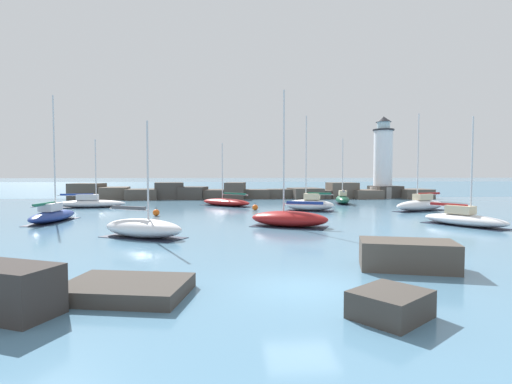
{
  "coord_description": "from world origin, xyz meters",
  "views": [
    {
      "loc": [
        -2.62,
        -13.73,
        4.07
      ],
      "look_at": [
        0.12,
        22.52,
        2.32
      ],
      "focal_mm": 28.0,
      "sensor_mm": 36.0,
      "label": 1
    }
  ],
  "objects_px": {
    "lighthouse": "(383,163)",
    "sailboat_moored_7": "(343,199)",
    "sailboat_moored_4": "(52,215)",
    "mooring_buoy_far_side": "(255,207)",
    "sailboat_moored_3": "(91,203)",
    "sailboat_moored_8": "(421,204)",
    "sailboat_moored_6": "(226,202)",
    "sailboat_moored_2": "(464,219)",
    "sailboat_moored_5": "(289,218)",
    "sailboat_moored_0": "(310,204)",
    "mooring_buoy_orange_near": "(156,213)",
    "sailboat_moored_1": "(143,228)"
  },
  "relations": [
    {
      "from": "lighthouse",
      "to": "sailboat_moored_7",
      "type": "bearing_deg",
      "value": -130.44
    },
    {
      "from": "sailboat_moored_4",
      "to": "mooring_buoy_far_side",
      "type": "xyz_separation_m",
      "value": [
        17.51,
        8.8,
        -0.28
      ]
    },
    {
      "from": "sailboat_moored_3",
      "to": "sailboat_moored_8",
      "type": "bearing_deg",
      "value": -10.4
    },
    {
      "from": "sailboat_moored_6",
      "to": "sailboat_moored_2",
      "type": "bearing_deg",
      "value": -47.44
    },
    {
      "from": "sailboat_moored_4",
      "to": "sailboat_moored_5",
      "type": "relative_size",
      "value": 1.02
    },
    {
      "from": "sailboat_moored_2",
      "to": "sailboat_moored_5",
      "type": "height_order",
      "value": "sailboat_moored_5"
    },
    {
      "from": "sailboat_moored_5",
      "to": "sailboat_moored_0",
      "type": "bearing_deg",
      "value": 71.28
    },
    {
      "from": "sailboat_moored_2",
      "to": "sailboat_moored_3",
      "type": "relative_size",
      "value": 1.04
    },
    {
      "from": "sailboat_moored_2",
      "to": "sailboat_moored_6",
      "type": "distance_m",
      "value": 26.94
    },
    {
      "from": "sailboat_moored_5",
      "to": "sailboat_moored_8",
      "type": "distance_m",
      "value": 19.63
    },
    {
      "from": "sailboat_moored_7",
      "to": "mooring_buoy_far_side",
      "type": "height_order",
      "value": "sailboat_moored_7"
    },
    {
      "from": "sailboat_moored_3",
      "to": "mooring_buoy_orange_near",
      "type": "bearing_deg",
      "value": -46.6
    },
    {
      "from": "sailboat_moored_4",
      "to": "mooring_buoy_orange_near",
      "type": "xyz_separation_m",
      "value": [
        7.78,
        3.95,
        -0.28
      ]
    },
    {
      "from": "sailboat_moored_1",
      "to": "sailboat_moored_6",
      "type": "bearing_deg",
      "value": 77.59
    },
    {
      "from": "sailboat_moored_3",
      "to": "sailboat_moored_6",
      "type": "relative_size",
      "value": 1.04
    },
    {
      "from": "lighthouse",
      "to": "sailboat_moored_1",
      "type": "distance_m",
      "value": 48.79
    },
    {
      "from": "sailboat_moored_1",
      "to": "sailboat_moored_7",
      "type": "xyz_separation_m",
      "value": [
        20.44,
        25.68,
        0.06
      ]
    },
    {
      "from": "sailboat_moored_3",
      "to": "sailboat_moored_8",
      "type": "distance_m",
      "value": 37.18
    },
    {
      "from": "sailboat_moored_1",
      "to": "sailboat_moored_3",
      "type": "height_order",
      "value": "sailboat_moored_3"
    },
    {
      "from": "lighthouse",
      "to": "mooring_buoy_orange_near",
      "type": "relative_size",
      "value": 15.81
    },
    {
      "from": "sailboat_moored_2",
      "to": "sailboat_moored_7",
      "type": "xyz_separation_m",
      "value": [
        -2.97,
        21.9,
        0.11
      ]
    },
    {
      "from": "sailboat_moored_7",
      "to": "lighthouse",
      "type": "bearing_deg",
      "value": 49.56
    },
    {
      "from": "sailboat_moored_4",
      "to": "mooring_buoy_orange_near",
      "type": "distance_m",
      "value": 8.73
    },
    {
      "from": "lighthouse",
      "to": "mooring_buoy_far_side",
      "type": "relative_size",
      "value": 15.75
    },
    {
      "from": "sailboat_moored_0",
      "to": "sailboat_moored_3",
      "type": "distance_m",
      "value": 25.4
    },
    {
      "from": "lighthouse",
      "to": "sailboat_moored_3",
      "type": "bearing_deg",
      "value": -159.71
    },
    {
      "from": "sailboat_moored_1",
      "to": "mooring_buoy_orange_near",
      "type": "bearing_deg",
      "value": 96.14
    },
    {
      "from": "sailboat_moored_3",
      "to": "sailboat_moored_6",
      "type": "distance_m",
      "value": 15.81
    },
    {
      "from": "sailboat_moored_3",
      "to": "mooring_buoy_orange_near",
      "type": "distance_m",
      "value": 13.4
    },
    {
      "from": "sailboat_moored_5",
      "to": "sailboat_moored_7",
      "type": "bearing_deg",
      "value": 63.91
    },
    {
      "from": "sailboat_moored_5",
      "to": "sailboat_moored_8",
      "type": "xyz_separation_m",
      "value": [
        16.01,
        11.36,
        0.07
      ]
    },
    {
      "from": "sailboat_moored_1",
      "to": "sailboat_moored_2",
      "type": "distance_m",
      "value": 23.72
    },
    {
      "from": "mooring_buoy_far_side",
      "to": "lighthouse",
      "type": "bearing_deg",
      "value": 42.09
    },
    {
      "from": "sailboat_moored_6",
      "to": "mooring_buoy_orange_near",
      "type": "bearing_deg",
      "value": -120.91
    },
    {
      "from": "sailboat_moored_8",
      "to": "mooring_buoy_far_side",
      "type": "distance_m",
      "value": 17.74
    },
    {
      "from": "sailboat_moored_8",
      "to": "sailboat_moored_5",
      "type": "bearing_deg",
      "value": -144.65
    },
    {
      "from": "sailboat_moored_2",
      "to": "mooring_buoy_far_side",
      "type": "xyz_separation_m",
      "value": [
        -15.05,
        13.74,
        -0.24
      ]
    },
    {
      "from": "lighthouse",
      "to": "sailboat_moored_0",
      "type": "xyz_separation_m",
      "value": [
        -16.46,
        -20.95,
        -4.95
      ]
    },
    {
      "from": "sailboat_moored_0",
      "to": "sailboat_moored_7",
      "type": "distance_m",
      "value": 10.96
    },
    {
      "from": "sailboat_moored_1",
      "to": "mooring_buoy_orange_near",
      "type": "distance_m",
      "value": 12.74
    },
    {
      "from": "sailboat_moored_1",
      "to": "sailboat_moored_4",
      "type": "distance_m",
      "value": 12.63
    },
    {
      "from": "sailboat_moored_6",
      "to": "mooring_buoy_far_side",
      "type": "relative_size",
      "value": 9.21
    },
    {
      "from": "sailboat_moored_0",
      "to": "lighthouse",
      "type": "bearing_deg",
      "value": 51.85
    },
    {
      "from": "sailboat_moored_2",
      "to": "sailboat_moored_3",
      "type": "distance_m",
      "value": 38.75
    },
    {
      "from": "sailboat_moored_1",
      "to": "sailboat_moored_7",
      "type": "relative_size",
      "value": 0.85
    },
    {
      "from": "sailboat_moored_3",
      "to": "sailboat_moored_7",
      "type": "bearing_deg",
      "value": 6.02
    },
    {
      "from": "sailboat_moored_0",
      "to": "sailboat_moored_8",
      "type": "relative_size",
      "value": 0.98
    },
    {
      "from": "lighthouse",
      "to": "mooring_buoy_orange_near",
      "type": "bearing_deg",
      "value": -142.03
    },
    {
      "from": "sailboat_moored_1",
      "to": "sailboat_moored_2",
      "type": "bearing_deg",
      "value": 9.17
    },
    {
      "from": "sailboat_moored_2",
      "to": "sailboat_moored_7",
      "type": "distance_m",
      "value": 22.1
    }
  ]
}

